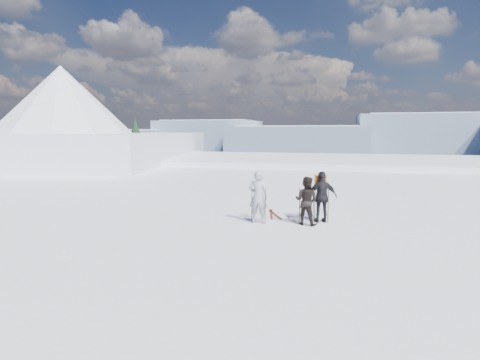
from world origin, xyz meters
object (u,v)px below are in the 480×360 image
object	(u,v)px
skier_dark	(306,201)
skis_loose	(273,214)
skier_grey	(258,197)
skier_pack	(322,197)

from	to	relation	value
skier_dark	skis_loose	distance (m)	2.03
skier_grey	skis_loose	distance (m)	1.75
skier_grey	skier_pack	bearing A→B (deg)	-162.48
skier_dark	skier_grey	bearing A→B (deg)	23.19
skier_grey	skier_dark	world-z (taller)	skier_grey
skis_loose	skier_grey	bearing A→B (deg)	-102.66
skier_dark	skier_pack	size ratio (longest dim) A/B	0.92
skier_grey	skier_pack	distance (m)	2.30
skier_dark	skis_loose	world-z (taller)	skier_dark
skis_loose	skier_dark	bearing A→B (deg)	-43.22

